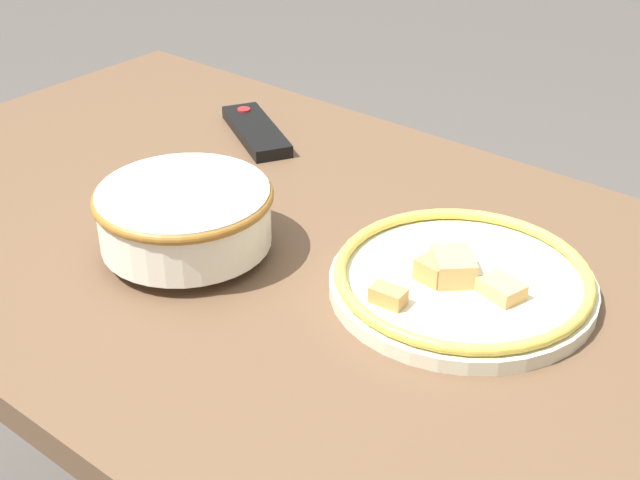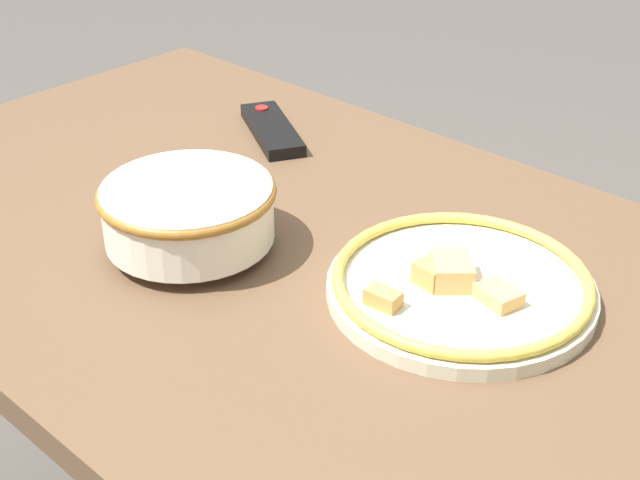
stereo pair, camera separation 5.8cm
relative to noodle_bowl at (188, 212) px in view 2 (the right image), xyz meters
name	(u,v)px [view 2 (the right image)]	position (x,y,z in m)	size (l,w,h in m)	color
dining_table	(267,288)	(0.04, 0.10, -0.14)	(1.32, 0.82, 0.75)	brown
noodle_bowl	(188,212)	(0.00, 0.00, 0.00)	(0.22, 0.22, 0.09)	silver
food_plate	(460,285)	(0.32, 0.14, -0.04)	(0.32, 0.32, 0.05)	beige
tv_remote	(272,130)	(-0.18, 0.32, -0.04)	(0.20, 0.15, 0.02)	black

